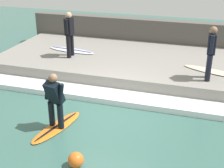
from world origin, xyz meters
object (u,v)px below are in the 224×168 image
(marker_buoy, at_px, (76,160))
(surfboard_waiting_near, at_px, (214,71))
(surfer_riding, at_px, (55,98))
(surfer_waiting_near, at_px, (211,50))
(surfboard_riding, at_px, (57,127))
(surfboard_waiting_far, at_px, (72,50))
(surfer_waiting_far, at_px, (69,32))

(marker_buoy, bearing_deg, surfboard_waiting_near, -27.78)
(surfer_riding, relative_size, surfer_waiting_near, 0.88)
(surfboard_riding, height_order, surfer_waiting_near, surfer_waiting_near)
(surfer_waiting_near, distance_m, surfboard_waiting_far, 5.57)
(surfboard_riding, bearing_deg, surfer_waiting_near, -48.32)
(surfer_waiting_near, xyz_separation_m, surfer_waiting_far, (0.76, 5.08, -0.00))
(surfer_waiting_near, height_order, surfer_waiting_far, surfer_waiting_near)
(surfboard_riding, height_order, surfer_riding, surfer_riding)
(surfer_waiting_near, relative_size, surfboard_waiting_far, 0.82)
(surfboard_riding, distance_m, surfer_waiting_far, 4.52)
(surfer_riding, relative_size, marker_buoy, 4.29)
(surfboard_riding, height_order, marker_buoy, marker_buoy)
(surfer_riding, distance_m, surfer_waiting_far, 4.32)
(surfboard_riding, height_order, surfer_waiting_far, surfer_waiting_far)
(surfer_riding, xyz_separation_m, surfer_waiting_far, (4.04, 1.38, 0.61))
(surfer_riding, bearing_deg, surfboard_waiting_near, -44.53)
(marker_buoy, bearing_deg, surfer_riding, 40.33)
(surfer_waiting_near, relative_size, surfboard_waiting_near, 0.80)
(surfer_waiting_near, distance_m, surfer_waiting_far, 5.13)
(surfer_riding, relative_size, surfboard_waiting_far, 0.72)
(surfboard_waiting_far, bearing_deg, surfer_waiting_far, -158.86)
(surfer_riding, xyz_separation_m, surfboard_waiting_far, (4.67, 1.62, -0.32))
(surfer_waiting_near, relative_size, marker_buoy, 4.87)
(surfboard_riding, distance_m, surfboard_waiting_near, 5.56)
(surfboard_waiting_far, bearing_deg, surfboard_riding, -160.82)
(marker_buoy, bearing_deg, surfer_waiting_far, 24.98)
(surfer_riding, bearing_deg, surfer_waiting_near, -48.32)
(surfer_waiting_near, bearing_deg, surfer_waiting_far, 81.53)
(surfer_waiting_near, height_order, surfboard_waiting_far, surfer_waiting_near)
(surfboard_waiting_near, relative_size, surfboard_waiting_far, 1.02)
(surfboard_riding, bearing_deg, surfboard_waiting_far, 19.18)
(surfer_riding, height_order, surfboard_waiting_near, surfer_riding)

